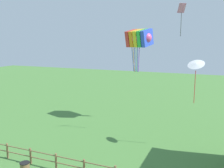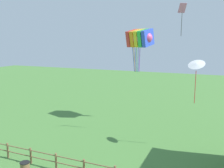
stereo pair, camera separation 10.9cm
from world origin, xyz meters
TOP-DOWN VIEW (x-y plane):
  - kite_rainbow_parafoil at (-1.38, 17.91)m, footprint 3.34×2.71m
  - kite_white_delta at (4.73, 12.60)m, footprint 1.52×1.43m
  - kite_pink_diamond at (3.18, 14.80)m, footprint 0.74×0.69m

SIDE VIEW (x-z plane):
  - kite_white_delta at x=4.73m, z-range 4.91..8.32m
  - kite_rainbow_parafoil at x=-1.38m, z-range 6.47..10.94m
  - kite_pink_diamond at x=3.18m, z-range 9.33..12.01m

